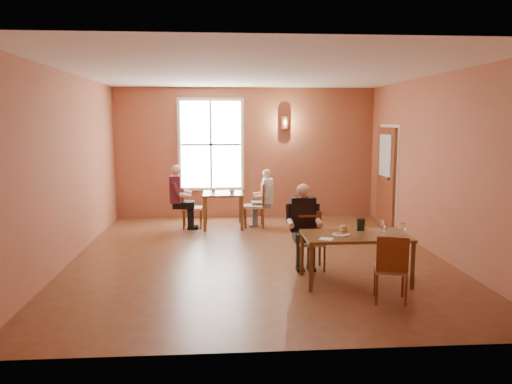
{
  "coord_description": "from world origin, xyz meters",
  "views": [
    {
      "loc": [
        -0.61,
        -8.07,
        2.22
      ],
      "look_at": [
        0.0,
        0.2,
        1.05
      ],
      "focal_mm": 35.0,
      "sensor_mm": 36.0,
      "label": 1
    }
  ],
  "objects": [
    {
      "name": "ground",
      "position": [
        0.0,
        0.0,
        0.0
      ],
      "size": [
        6.0,
        7.0,
        0.01
      ],
      "primitive_type": "cube",
      "color": "brown",
      "rests_on": "ground"
    },
    {
      "name": "chair_diner_white",
      "position": [
        0.11,
        2.34,
        0.47
      ],
      "size": [
        0.41,
        0.41,
        0.94
      ],
      "primitive_type": null,
      "rotation": [
        0.0,
        0.0,
        1.57
      ],
      "color": "#422516",
      "rests_on": "ground"
    },
    {
      "name": "chair_diner_main",
      "position": [
        0.76,
        -0.8,
        0.43
      ],
      "size": [
        0.38,
        0.38,
        0.86
      ],
      "primitive_type": null,
      "rotation": [
        0.0,
        0.0,
        3.14
      ],
      "color": "#47270D",
      "rests_on": "ground"
    },
    {
      "name": "cup_b",
      "position": [
        -0.74,
        2.42,
        0.78
      ],
      "size": [
        0.11,
        0.11,
        0.09
      ],
      "primitive_type": "imported",
      "rotation": [
        0.0,
        0.0,
        -0.22
      ],
      "color": "white",
      "rests_on": "second_table"
    },
    {
      "name": "ceiling",
      "position": [
        0.0,
        0.0,
        3.0
      ],
      "size": [
        6.0,
        7.0,
        0.04
      ],
      "primitive_type": "cube",
      "color": "white",
      "rests_on": "wall_back"
    },
    {
      "name": "door",
      "position": [
        2.94,
        2.3,
        1.05
      ],
      "size": [
        0.12,
        1.04,
        2.1
      ],
      "primitive_type": "cube",
      "color": "maroon",
      "rests_on": "ground"
    },
    {
      "name": "wall_back",
      "position": [
        0.0,
        3.5,
        1.5
      ],
      "size": [
        6.0,
        0.04,
        3.0
      ],
      "primitive_type": "cube",
      "color": "brown",
      "rests_on": "ground"
    },
    {
      "name": "goblet_c",
      "position": [
        1.61,
        -1.6,
        0.76
      ],
      "size": [
        0.07,
        0.07,
        0.17
      ],
      "primitive_type": null,
      "rotation": [
        0.0,
        0.0,
        -0.11
      ],
      "color": "white",
      "rests_on": "main_table"
    },
    {
      "name": "wall_sconce",
      "position": [
        0.9,
        3.4,
        2.2
      ],
      "size": [
        0.16,
        0.16,
        0.28
      ],
      "primitive_type": "cylinder",
      "color": "brown",
      "rests_on": "wall_back"
    },
    {
      "name": "napkin",
      "position": [
        0.8,
        -1.7,
        0.68
      ],
      "size": [
        0.23,
        0.23,
        0.01
      ],
      "primitive_type": "cube",
      "rotation": [
        0.0,
        0.0,
        -0.43
      ],
      "color": "silver",
      "rests_on": "main_table"
    },
    {
      "name": "second_table",
      "position": [
        -0.54,
        2.34,
        0.37
      ],
      "size": [
        0.84,
        0.84,
        0.74
      ],
      "primitive_type": null,
      "color": "brown",
      "rests_on": "ground"
    },
    {
      "name": "menu_stand",
      "position": [
        1.39,
        -1.23,
        0.77
      ],
      "size": [
        0.11,
        0.06,
        0.18
      ],
      "primitive_type": "cube",
      "rotation": [
        0.0,
        0.0,
        0.06
      ],
      "color": "black",
      "rests_on": "main_table"
    },
    {
      "name": "wall_left",
      "position": [
        -3.0,
        0.0,
        1.5
      ],
      "size": [
        0.04,
        7.0,
        3.0
      ],
      "primitive_type": "cube",
      "color": "brown",
      "rests_on": "ground"
    },
    {
      "name": "goblet_a",
      "position": [
        1.67,
        -1.32,
        0.77
      ],
      "size": [
        0.08,
        0.08,
        0.18
      ],
      "primitive_type": null,
      "rotation": [
        0.0,
        0.0,
        -0.06
      ],
      "color": "white",
      "rests_on": "main_table"
    },
    {
      "name": "sandwich",
      "position": [
        1.09,
        -1.41,
        0.73
      ],
      "size": [
        0.11,
        0.11,
        0.1
      ],
      "primitive_type": "cube",
      "rotation": [
        0.0,
        0.0,
        0.42
      ],
      "color": "tan",
      "rests_on": "main_table"
    },
    {
      "name": "diner_main",
      "position": [
        0.76,
        -0.83,
        0.62
      ],
      "size": [
        0.49,
        0.49,
        1.24
      ],
      "primitive_type": null,
      "rotation": [
        0.0,
        0.0,
        3.14
      ],
      "color": "#36251C",
      "rests_on": "ground"
    },
    {
      "name": "main_table",
      "position": [
        1.26,
        -1.45,
        0.34
      ],
      "size": [
        1.44,
        0.81,
        0.68
      ],
      "primitive_type": null,
      "color": "brown",
      "rests_on": "ground"
    },
    {
      "name": "window",
      "position": [
        -0.8,
        3.45,
        1.7
      ],
      "size": [
        1.36,
        0.1,
        1.96
      ],
      "primitive_type": "cube",
      "color": "white",
      "rests_on": "wall_back"
    },
    {
      "name": "cup_a",
      "position": [
        -0.35,
        2.25,
        0.78
      ],
      "size": [
        0.15,
        0.15,
        0.09
      ],
      "primitive_type": "imported",
      "rotation": [
        0.0,
        0.0,
        0.39
      ],
      "color": "white",
      "rests_on": "second_table"
    },
    {
      "name": "goblet_b",
      "position": [
        1.89,
        -1.53,
        0.77
      ],
      "size": [
        0.09,
        0.09,
        0.18
      ],
      "primitive_type": null,
      "rotation": [
        0.0,
        0.0,
        0.38
      ],
      "color": "white",
      "rests_on": "main_table"
    },
    {
      "name": "chair_empty",
      "position": [
        1.49,
        -2.23,
        0.43
      ],
      "size": [
        0.46,
        0.46,
        0.86
      ],
      "primitive_type": null,
      "rotation": [
        0.0,
        0.0,
        -0.25
      ],
      "color": "#41200E",
      "rests_on": "ground"
    },
    {
      "name": "diner_maroon",
      "position": [
        -1.22,
        2.34,
        0.65
      ],
      "size": [
        0.52,
        0.52,
        1.3
      ],
      "primitive_type": null,
      "rotation": [
        0.0,
        0.0,
        -1.57
      ],
      "color": "maroon",
      "rests_on": "ground"
    },
    {
      "name": "wall_front",
      "position": [
        0.0,
        -3.5,
        1.5
      ],
      "size": [
        6.0,
        0.04,
        3.0
      ],
      "primitive_type": "cube",
      "color": "brown",
      "rests_on": "ground"
    },
    {
      "name": "knife",
      "position": [
        1.21,
        -1.69,
        0.68
      ],
      "size": [
        0.18,
        0.04,
        0.0
      ],
      "primitive_type": "cube",
      "rotation": [
        0.0,
        0.0,
        0.16
      ],
      "color": "white",
      "rests_on": "main_table"
    },
    {
      "name": "wall_right",
      "position": [
        3.0,
        0.0,
        1.5
      ],
      "size": [
        0.04,
        7.0,
        3.0
      ],
      "primitive_type": "cube",
      "color": "brown",
      "rests_on": "ground"
    },
    {
      "name": "plate_food",
      "position": [
        1.04,
        -1.49,
        0.69
      ],
      "size": [
        0.25,
        0.25,
        0.03
      ],
      "primitive_type": "cylinder",
      "rotation": [
        0.0,
        0.0,
        -0.01
      ],
      "color": "silver",
      "rests_on": "main_table"
    },
    {
      "name": "diner_white",
      "position": [
        0.14,
        2.34,
        0.59
      ],
      "size": [
        0.47,
        0.47,
        1.18
      ],
      "primitive_type": null,
      "rotation": [
        0.0,
        0.0,
        1.57
      ],
      "color": "white",
      "rests_on": "ground"
    },
    {
      "name": "chair_diner_maroon",
      "position": [
        -1.19,
        2.34,
        0.44
      ],
      "size": [
        0.39,
        0.39,
        0.88
      ],
      "primitive_type": null,
      "rotation": [
        0.0,
        0.0,
        -1.57
      ],
      "color": "#402915",
      "rests_on": "ground"
    }
  ]
}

